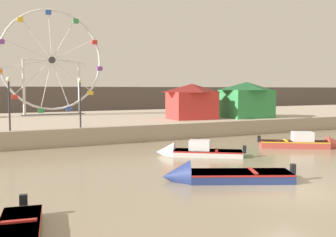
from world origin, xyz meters
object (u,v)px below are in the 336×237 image
(ferris_wheel_white_frame, at_px, (52,62))
(promenade_lamp_far, at_px, (9,95))
(promenade_lamp_near, at_px, (80,95))
(motorboat_navy_blue, at_px, (213,176))
(carnival_booth_green_kiosk, at_px, (246,99))
(motorboat_pale_grey, at_px, (192,151))
(motorboat_faded_red, at_px, (308,143))
(carnival_booth_red_striped, at_px, (192,101))

(ferris_wheel_white_frame, relative_size, promenade_lamp_far, 3.16)
(ferris_wheel_white_frame, bearing_deg, promenade_lamp_near, -92.75)
(promenade_lamp_near, bearing_deg, promenade_lamp_far, -179.77)
(motorboat_navy_blue, relative_size, carnival_booth_green_kiosk, 1.16)
(ferris_wheel_white_frame, bearing_deg, promenade_lamp_far, -109.76)
(motorboat_pale_grey, xyz_separation_m, carnival_booth_green_kiosk, (12.09, 10.22, 2.80))
(motorboat_navy_blue, relative_size, promenade_lamp_near, 1.62)
(carnival_booth_green_kiosk, xyz_separation_m, promenade_lamp_near, (-16.96, -2.64, 0.55))
(promenade_lamp_far, bearing_deg, motorboat_faded_red, -24.54)
(motorboat_navy_blue, xyz_separation_m, promenade_lamp_near, (-2.51, 13.54, 3.39))
(motorboat_pale_grey, bearing_deg, promenade_lamp_near, -22.22)
(promenade_lamp_far, bearing_deg, promenade_lamp_near, 0.23)
(carnival_booth_red_striped, relative_size, promenade_lamp_far, 1.31)
(motorboat_pale_grey, xyz_separation_m, promenade_lamp_near, (-4.87, 7.58, 3.35))
(ferris_wheel_white_frame, relative_size, carnival_booth_green_kiosk, 2.28)
(motorboat_navy_blue, height_order, carnival_booth_green_kiosk, carnival_booth_green_kiosk)
(carnival_booth_green_kiosk, bearing_deg, motorboat_faded_red, -103.94)
(ferris_wheel_white_frame, height_order, carnival_booth_red_striped, ferris_wheel_white_frame)
(carnival_booth_green_kiosk, bearing_deg, carnival_booth_red_striped, 176.05)
(carnival_booth_red_striped, height_order, promenade_lamp_far, promenade_lamp_far)
(ferris_wheel_white_frame, distance_m, promenade_lamp_near, 15.55)
(motorboat_pale_grey, distance_m, motorboat_navy_blue, 6.41)
(motorboat_pale_grey, relative_size, carnival_booth_red_striped, 1.07)
(motorboat_faded_red, relative_size, carnival_booth_green_kiosk, 1.11)
(carnival_booth_red_striped, bearing_deg, ferris_wheel_white_frame, 135.71)
(carnival_booth_red_striped, distance_m, promenade_lamp_far, 16.30)
(motorboat_navy_blue, bearing_deg, carnival_booth_green_kiosk, -106.39)
(motorboat_faded_red, xyz_separation_m, motorboat_navy_blue, (-11.14, -5.13, -0.11))
(motorboat_pale_grey, height_order, ferris_wheel_white_frame, ferris_wheel_white_frame)
(ferris_wheel_white_frame, xyz_separation_m, promenade_lamp_far, (-5.46, -15.20, -3.30))
(motorboat_navy_blue, xyz_separation_m, promenade_lamp_far, (-7.24, 13.52, 3.41))
(ferris_wheel_white_frame, xyz_separation_m, carnival_booth_green_kiosk, (16.24, -12.54, -3.87))
(promenade_lamp_near, xyz_separation_m, promenade_lamp_far, (-4.73, -0.02, 0.02))
(carnival_booth_green_kiosk, distance_m, promenade_lamp_near, 17.18)
(carnival_booth_red_striped, bearing_deg, promenade_lamp_near, -159.28)
(ferris_wheel_white_frame, distance_m, carnival_booth_green_kiosk, 20.88)
(ferris_wheel_white_frame, relative_size, carnival_booth_red_striped, 2.41)
(carnival_booth_green_kiosk, bearing_deg, motorboat_pale_grey, -137.04)
(motorboat_pale_grey, bearing_deg, motorboat_faded_red, -150.33)
(motorboat_faded_red, bearing_deg, ferris_wheel_white_frame, 151.23)
(promenade_lamp_near, bearing_deg, motorboat_pale_grey, -57.29)
(motorboat_faded_red, relative_size, carnival_booth_red_striped, 1.18)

